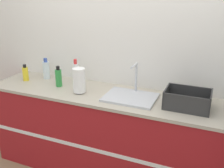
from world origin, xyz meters
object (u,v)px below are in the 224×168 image
Objects in this scene: dish_rack at (187,101)px; bottle_white_spray at (76,73)px; bottle_clear at (46,70)px; paper_towel_roll at (79,81)px; bottle_yellow at (25,73)px; sink at (131,96)px; bottle_green at (59,77)px.

bottle_white_spray is at bearing 173.19° from dish_rack.
bottle_clear is at bearing 173.91° from dish_rack.
paper_towel_roll is 1.37× the size of bottle_yellow.
sink reaches higher than paper_towel_roll.
bottle_yellow reaches higher than dish_rack.
sink is at bearing 179.49° from dish_rack.
bottle_white_spray is at bearing 168.40° from sink.
bottle_green is (-0.80, 0.01, 0.07)m from sink.
paper_towel_roll is 0.30m from bottle_green.
dish_rack is 1.62× the size of bottle_clear.
sink is 2.61× the size of bottle_yellow.
sink is at bearing -8.77° from bottle_clear.
sink is 1.24m from bottle_yellow.
bottle_white_spray is (-0.67, 0.14, 0.10)m from sink.
bottle_green is at bearing -30.30° from bottle_clear.
bottle_white_spray is at bearing 127.33° from paper_towel_roll.
paper_towel_roll is at bearing -22.76° from bottle_clear.
bottle_green is at bearing -1.42° from bottle_yellow.
bottle_clear is (-0.56, 0.23, -0.02)m from paper_towel_roll.
sink is 1.90× the size of paper_towel_roll.
sink is 2.02× the size of bottle_clear.
dish_rack is 1.40× the size of bottle_white_spray.
bottle_yellow is at bearing 179.12° from sink.
dish_rack is (0.52, -0.00, 0.04)m from sink.
paper_towel_roll is at bearing -176.36° from dish_rack.
bottle_white_spray is at bearing 43.95° from bottle_green.
sink is 1.25× the size of dish_rack.
bottle_yellow is at bearing 178.58° from bottle_green.
paper_towel_roll reaches higher than dish_rack.
bottle_yellow is (-1.76, 0.02, 0.02)m from dish_rack.
paper_towel_roll is 0.66× the size of dish_rack.
paper_towel_roll reaches higher than bottle_yellow.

